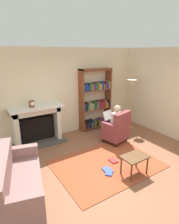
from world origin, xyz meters
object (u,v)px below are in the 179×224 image
Objects in this scene: armchair_reading at (117,129)px; side_table at (135,159)px; seated_reader at (114,122)px; sofa_floral at (18,183)px; bookshelf at (95,101)px; mantel_clock at (32,104)px; floor_lamp at (132,87)px; fireplace at (37,123)px.

armchair_reading is 1.73× the size of side_table.
seated_reader is 2.04× the size of side_table.
seated_reader reaches higher than sofa_floral.
sofa_floral is 2.37m from side_table.
seated_reader is at bearing -97.39° from bookshelf.
bookshelf reaches higher than sofa_floral.
bookshelf is at bearing 3.54° from mantel_clock.
mantel_clock reaches higher than side_table.
mantel_clock is 0.19× the size of armchair_reading.
sofa_floral is 1.08× the size of floor_lamp.
mantel_clock reaches higher than armchair_reading.
seated_reader is at bearing -27.12° from mantel_clock.
side_table is at bearing -91.04° from sofa_floral.
armchair_reading is at bearing 90.00° from seated_reader.
fireplace is 1.56× the size of armchair_reading.
seated_reader is at bearing -155.29° from floor_lamp.
bookshelf reaches higher than side_table.
floor_lamp reaches higher than sofa_floral.
seated_reader reaches higher than armchair_reading.
armchair_reading is at bearing -32.98° from fireplace.
armchair_reading is 0.23m from seated_reader.
fireplace reaches higher than side_table.
fireplace is at bearing 115.68° from side_table.
fireplace is 0.89× the size of floor_lamp.
floor_lamp is (3.22, -0.50, 0.21)m from mantel_clock.
armchair_reading is at bearing -150.32° from floor_lamp.
bookshelf is at bearing 73.22° from side_table.
mantel_clock reaches higher than fireplace.
side_table is at bearing -64.32° from fireplace.
fireplace is 0.74× the size of bookshelf.
side_table is at bearing -106.78° from bookshelf.
floor_lamp is at bearing 47.94° from side_table.
fireplace is 2.25m from sofa_floral.
side_table is (2.28, -0.64, 0.05)m from sofa_floral.
sofa_floral is at bearing -146.68° from bookshelf.
bookshelf reaches higher than floor_lamp.
armchair_reading is at bearing -29.30° from mantel_clock.
bookshelf is 1.12× the size of sofa_floral.
mantel_clock is 0.32× the size of side_table.
mantel_clock reaches higher than sofa_floral.
sofa_floral is at bearing 164.36° from side_table.
floor_lamp reaches higher than side_table.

